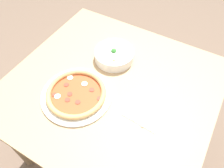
# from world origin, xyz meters

# --- Properties ---
(ground_plane) EXTENTS (8.00, 8.00, 0.00)m
(ground_plane) POSITION_xyz_m (0.00, 0.00, 0.00)
(ground_plane) COLOR brown
(dining_table) EXTENTS (1.06, 1.01, 0.75)m
(dining_table) POSITION_xyz_m (0.00, 0.00, 0.64)
(dining_table) COLOR tan
(dining_table) RESTS_ON ground_plane
(pizza) EXTENTS (0.36, 0.36, 0.04)m
(pizza) POSITION_xyz_m (-0.12, -0.15, 0.77)
(pizza) COLOR white
(pizza) RESTS_ON dining_table
(bowl) EXTENTS (0.22, 0.22, 0.07)m
(bowl) POSITION_xyz_m (-0.08, 0.17, 0.78)
(bowl) COLOR white
(bowl) RESTS_ON dining_table
(napkin) EXTENTS (0.19, 0.19, 0.00)m
(napkin) POSITION_xyz_m (0.22, -0.04, 0.75)
(napkin) COLOR white
(napkin) RESTS_ON dining_table
(fork) EXTENTS (0.02, 0.17, 0.00)m
(fork) POSITION_xyz_m (0.19, -0.05, 0.76)
(fork) COLOR silver
(fork) RESTS_ON napkin
(knife) EXTENTS (0.02, 0.19, 0.01)m
(knife) POSITION_xyz_m (0.24, -0.05, 0.76)
(knife) COLOR silver
(knife) RESTS_ON napkin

